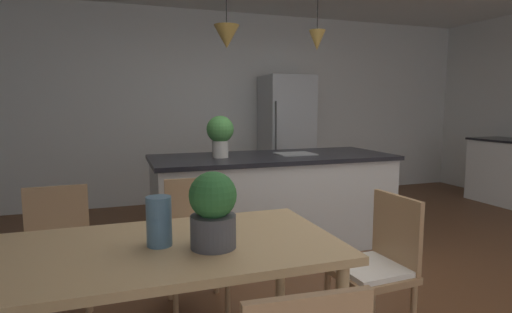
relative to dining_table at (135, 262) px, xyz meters
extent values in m
cube|color=brown|center=(1.47, 0.70, -0.68)|extent=(10.00, 8.40, 0.04)
cube|color=silver|center=(1.47, 3.96, 0.69)|extent=(10.00, 0.12, 2.70)
cube|color=tan|center=(0.00, 0.00, 0.05)|extent=(1.92, 0.89, 0.04)
cylinder|color=tan|center=(0.88, 0.36, -0.31)|extent=(0.06, 0.06, 0.71)
cube|color=#A87F56|center=(1.28, 0.00, -0.23)|extent=(0.42, 0.42, 0.04)
cube|color=white|center=(1.28, 0.00, -0.20)|extent=(0.38, 0.38, 0.03)
cube|color=#A87F56|center=(1.46, 0.01, 0.00)|extent=(0.05, 0.38, 0.42)
cylinder|color=#A87F56|center=(1.10, 0.16, -0.46)|extent=(0.04, 0.04, 0.41)
cylinder|color=#A87F56|center=(1.44, 0.18, -0.46)|extent=(0.04, 0.04, 0.41)
cube|color=#A87F56|center=(0.43, 0.76, -0.23)|extent=(0.41, 0.41, 0.04)
cube|color=white|center=(0.43, 0.76, -0.20)|extent=(0.37, 0.37, 0.03)
cube|color=#A87F56|center=(0.44, 0.94, 0.00)|extent=(0.38, 0.04, 0.42)
cylinder|color=#A87F56|center=(0.60, 0.59, -0.46)|extent=(0.04, 0.04, 0.41)
cylinder|color=#A87F56|center=(0.26, 0.60, -0.46)|extent=(0.04, 0.04, 0.41)
cylinder|color=#A87F56|center=(0.60, 0.93, -0.46)|extent=(0.04, 0.04, 0.41)
cylinder|color=#A87F56|center=(0.27, 0.94, -0.46)|extent=(0.04, 0.04, 0.41)
cube|color=#A87F56|center=(-0.43, 0.76, -0.23)|extent=(0.41, 0.41, 0.04)
cube|color=white|center=(-0.43, 0.76, -0.20)|extent=(0.37, 0.37, 0.03)
cube|color=#A87F56|center=(-0.44, 0.94, 0.00)|extent=(0.38, 0.04, 0.42)
cylinder|color=#A87F56|center=(-0.26, 0.60, -0.46)|extent=(0.04, 0.04, 0.41)
cylinder|color=#A87F56|center=(-0.27, 0.94, -0.46)|extent=(0.04, 0.04, 0.41)
cylinder|color=#A87F56|center=(-0.61, 0.93, -0.46)|extent=(0.04, 0.04, 0.41)
cube|color=silver|center=(1.38, 1.77, -0.22)|extent=(2.27, 0.88, 0.88)
cube|color=black|center=(1.38, 1.77, 0.22)|extent=(2.33, 0.94, 0.04)
cube|color=gray|center=(1.62, 1.77, 0.24)|extent=(0.36, 0.30, 0.01)
cube|color=#B2B5B7|center=(2.28, 3.56, 0.24)|extent=(0.67, 0.64, 1.80)
cylinder|color=#4C4C4C|center=(1.99, 3.22, 0.24)|extent=(0.02, 0.02, 1.08)
cone|color=olive|center=(0.92, 1.77, 1.33)|extent=(0.23, 0.23, 0.21)
cone|color=olive|center=(1.83, 1.77, 1.35)|extent=(0.16, 0.16, 0.19)
cylinder|color=beige|center=(0.85, 1.77, 0.31)|extent=(0.15, 0.15, 0.16)
sphere|color=#478C42|center=(0.85, 1.77, 0.50)|extent=(0.25, 0.25, 0.25)
cylinder|color=#4C4C51|center=(0.35, -0.11, 0.14)|extent=(0.21, 0.21, 0.15)
sphere|color=#2D6B33|center=(0.35, -0.11, 0.31)|extent=(0.22, 0.22, 0.22)
cylinder|color=slate|center=(0.11, 0.00, 0.18)|extent=(0.12, 0.12, 0.23)
camera|label=1|loc=(-0.06, -1.90, 0.72)|focal=28.71mm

